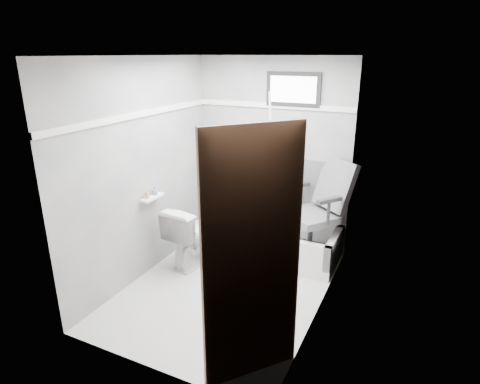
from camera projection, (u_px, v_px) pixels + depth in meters
The scene contains 19 objects.
floor at pixel (226, 288), 4.36m from camera, with size 2.60×2.60×0.00m, color silver.
ceiling at pixel (223, 56), 3.58m from camera, with size 2.60×2.60×0.00m, color silver.
wall_back at pixel (272, 155), 5.08m from camera, with size 2.00×0.02×2.40m, color slate.
wall_front at pixel (141, 234), 2.86m from camera, with size 2.00×0.02×2.40m, color slate.
wall_left at pixel (144, 171), 4.37m from camera, with size 0.02×2.60×2.40m, color slate.
wall_right at pixel (325, 198), 3.57m from camera, with size 0.02×2.60×2.40m, color slate.
bathtub at pixel (277, 241), 5.00m from camera, with size 1.50×0.70×0.42m, color white, non-canonical shape.
office_chair at pixel (312, 209), 4.68m from camera, with size 0.67×0.67×1.16m, color #595A5E, non-canonical shape.
toilet at pixel (193, 234), 4.79m from camera, with size 0.42×0.75×0.74m, color white.
door at pixel (270, 289), 2.55m from camera, with size 0.78×0.78×2.00m, color brown, non-canonical shape.
window at pixel (293, 89), 4.70m from camera, with size 0.66×0.04×0.40m, color black, non-canonical shape.
backerboard at pixel (289, 188), 5.10m from camera, with size 1.50×0.02×0.78m, color #4C4C4F.
trim_back at pixel (273, 105), 4.87m from camera, with size 2.00×0.02×0.06m, color white.
trim_left at pixel (140, 114), 4.17m from camera, with size 0.02×2.60×0.06m, color white.
pole at pixel (272, 172), 4.88m from camera, with size 0.02×0.02×1.95m, color white.
shelf at pixel (152, 197), 4.47m from camera, with size 0.10×0.32×0.03m, color white.
soap_bottle_a at pixel (147, 194), 4.38m from camera, with size 0.04×0.04×0.09m, color tan.
soap_bottle_b at pixel (155, 191), 4.50m from camera, with size 0.07×0.07×0.09m, color slate.
faucet at pixel (256, 201), 5.35m from camera, with size 0.26×0.10×0.16m, color silver, non-canonical shape.
Camera 1 is at (1.75, -3.35, 2.42)m, focal length 30.00 mm.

